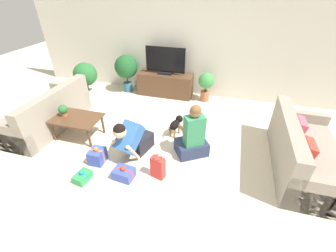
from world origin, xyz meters
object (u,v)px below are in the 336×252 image
sofa_left (47,114)px  coffee_table (77,120)px  potted_plant_back_left (126,68)px  tabletop_plant (63,110)px  sofa_right (303,154)px  tv_console (165,84)px  gift_box_a (124,173)px  potted_plant_corner_left (86,76)px  person_kneeling (132,139)px  potted_plant_back_right (206,84)px  tv (165,62)px  gift_box_c (97,156)px  dog (176,124)px  gift_bag_a (158,167)px  person_sitting (193,137)px  gift_box_b (83,177)px

sofa_left → coffee_table: size_ratio=2.12×
potted_plant_back_left → tabletop_plant: bearing=-96.5°
sofa_right → tv_console: bearing=54.5°
sofa_left → gift_box_a: size_ratio=5.82×
potted_plant_corner_left → person_kneeling: size_ratio=1.17×
potted_plant_back_right → tv: bearing=177.3°
gift_box_c → sofa_right: bearing=13.8°
potted_plant_corner_left → dog: bearing=-18.7°
sofa_right → potted_plant_back_left: bearing=63.0°
potted_plant_corner_left → gift_bag_a: size_ratio=2.41×
potted_plant_back_right → tabletop_plant: potted_plant_back_right is taller
potted_plant_corner_left → person_sitting: 3.20m
tv_console → gift_box_c: size_ratio=4.47×
gift_box_b → tabletop_plant: size_ratio=1.29×
person_kneeling → dog: bearing=71.8°
tv → potted_plant_corner_left: (-1.75, -0.84, -0.24)m
potted_plant_back_left → potted_plant_back_right: (2.10, -0.00, -0.19)m
potted_plant_corner_left → gift_box_a: size_ratio=2.96×
gift_box_c → coffee_table: bearing=142.4°
tv_console → tabletop_plant: (-1.31, -2.28, 0.26)m
potted_plant_back_right → person_sitting: (0.09, -2.14, -0.10)m
sofa_right → tv_console: sofa_right is taller
gift_box_b → gift_box_a: bearing=20.8°
potted_plant_back_left → dog: bearing=-42.6°
potted_plant_corner_left → gift_bag_a: potted_plant_corner_left is taller
person_kneeling → gift_box_c: person_kneeling is taller
potted_plant_back_right → person_sitting: size_ratio=0.73×
sofa_left → potted_plant_corner_left: size_ratio=1.97×
coffee_table → person_kneeling: bearing=-10.7°
person_sitting → gift_box_b: person_sitting is taller
person_sitting → gift_bag_a: size_ratio=2.47×
person_sitting → gift_box_b: size_ratio=3.40×
gift_bag_a → gift_box_b: bearing=-160.3°
person_kneeling → tv_console: bearing=108.5°
potted_plant_back_left → gift_box_a: bearing=-66.7°
person_kneeling → potted_plant_back_right: bearing=85.0°
tabletop_plant → gift_box_a: bearing=-26.4°
dog → gift_box_c: dog is taller
coffee_table → potted_plant_back_right: potted_plant_back_right is taller
coffee_table → tv_console: bearing=65.1°
dog → gift_box_c: (-1.05, -1.17, -0.10)m
gift_box_c → gift_bag_a: (1.08, -0.04, 0.06)m
potted_plant_back_left → person_sitting: bearing=-44.4°
potted_plant_corner_left → dog: 2.64m
potted_plant_back_right → potted_plant_corner_left: size_ratio=0.75×
person_kneeling → gift_box_c: 0.65m
potted_plant_back_right → person_sitting: person_sitting is taller
sofa_right → tv: tv is taller
gift_bag_a → dog: bearing=91.1°
gift_box_c → gift_bag_a: size_ratio=0.79×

